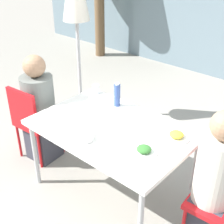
% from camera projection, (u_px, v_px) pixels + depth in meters
% --- Properties ---
extents(ground_plane, '(24.00, 24.00, 0.00)m').
position_uv_depth(ground_plane, '(112.00, 190.00, 3.14)').
color(ground_plane, gray).
extents(dining_table, '(1.41, 0.94, 0.75)m').
position_uv_depth(dining_table, '(112.00, 132.00, 2.79)').
color(dining_table, white).
rests_on(dining_table, ground).
extents(chair_left, '(0.43, 0.43, 0.88)m').
position_uv_depth(chair_left, '(32.00, 118.00, 3.34)').
color(chair_left, red).
rests_on(chair_left, ground).
extents(person_left, '(0.34, 0.34, 1.22)m').
position_uv_depth(person_left, '(40.00, 112.00, 3.34)').
color(person_left, '#383842').
rests_on(person_left, ground).
extents(chair_right, '(0.43, 0.43, 0.88)m').
position_uv_depth(chair_right, '(222.00, 190.00, 2.40)').
color(chair_right, red).
rests_on(chair_right, ground).
extents(person_right, '(0.30, 0.30, 1.23)m').
position_uv_depth(person_right, '(213.00, 185.00, 2.34)').
color(person_right, '#383842').
rests_on(person_right, ground).
extents(plate_0, '(0.22, 0.22, 0.06)m').
position_uv_depth(plate_0, '(176.00, 136.00, 2.60)').
color(plate_0, white).
rests_on(plate_0, dining_table).
extents(plate_1, '(0.21, 0.21, 0.06)m').
position_uv_depth(plate_1, '(144.00, 151.00, 2.42)').
color(plate_1, white).
rests_on(plate_1, dining_table).
extents(bottle, '(0.06, 0.06, 0.25)m').
position_uv_depth(bottle, '(117.00, 95.00, 3.05)').
color(bottle, '#334C8E').
rests_on(bottle, dining_table).
extents(drinking_cup, '(0.08, 0.08, 0.09)m').
position_uv_depth(drinking_cup, '(96.00, 89.00, 3.34)').
color(drinking_cup, white).
rests_on(drinking_cup, dining_table).
extents(salad_bowl, '(0.20, 0.20, 0.06)m').
position_uv_depth(salad_bowl, '(83.00, 135.00, 2.60)').
color(salad_bowl, white).
rests_on(salad_bowl, dining_table).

